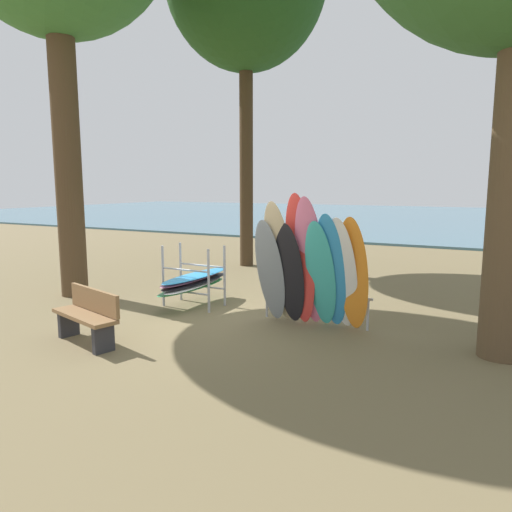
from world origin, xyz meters
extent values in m
plane|color=brown|center=(0.00, 0.00, 0.00)|extent=(80.00, 80.00, 0.00)
cube|color=#477084|center=(0.00, 30.37, 0.05)|extent=(80.00, 36.00, 0.10)
cylinder|color=#4C3823|center=(-4.18, 0.28, 3.43)|extent=(0.57, 0.57, 6.87)
cylinder|color=#42301E|center=(-2.61, 5.55, 3.47)|extent=(0.40, 0.40, 6.94)
ellipsoid|color=gray|center=(0.69, 0.31, 0.94)|extent=(0.55, 0.66, 1.89)
ellipsoid|color=#C6B289|center=(0.87, 0.32, 1.11)|extent=(0.53, 0.78, 2.21)
ellipsoid|color=black|center=(1.05, 0.34, 0.92)|extent=(0.52, 0.58, 1.84)
ellipsoid|color=red|center=(1.24, 0.36, 1.17)|extent=(0.54, 0.59, 2.34)
ellipsoid|color=pink|center=(1.42, 0.37, 1.15)|extent=(0.52, 0.73, 2.29)
ellipsoid|color=#38B2AD|center=(1.60, 0.39, 0.95)|extent=(0.55, 0.71, 1.90)
ellipsoid|color=#2D8ED1|center=(1.79, 0.40, 1.01)|extent=(0.56, 0.74, 2.02)
ellipsoid|color=white|center=(1.97, 0.42, 0.98)|extent=(0.58, 0.73, 1.96)
ellipsoid|color=orange|center=(2.15, 0.43, 0.99)|extent=(0.55, 0.57, 1.97)
cylinder|color=#9EA0A5|center=(0.47, 0.64, 0.28)|extent=(0.04, 0.04, 0.55)
cylinder|color=#9EA0A5|center=(2.37, 0.64, 0.28)|extent=(0.04, 0.04, 0.55)
cylinder|color=#9EA0A5|center=(1.42, 0.64, 0.55)|extent=(2.07, 0.05, 0.04)
cylinder|color=#9EA0A5|center=(-1.77, 0.39, 0.62)|extent=(0.05, 0.05, 1.25)
cylinder|color=#9EA0A5|center=(-0.67, 0.39, 0.62)|extent=(0.05, 0.05, 1.25)
cylinder|color=#9EA0A5|center=(-1.77, 0.99, 0.62)|extent=(0.05, 0.05, 1.25)
cylinder|color=#9EA0A5|center=(-0.67, 0.99, 0.62)|extent=(0.05, 0.05, 1.25)
cylinder|color=#9EA0A5|center=(-1.22, 0.39, 0.35)|extent=(1.10, 0.04, 0.04)
cylinder|color=#9EA0A5|center=(-1.22, 0.39, 0.80)|extent=(1.10, 0.04, 0.04)
cylinder|color=#9EA0A5|center=(-1.22, 0.99, 0.35)|extent=(1.10, 0.04, 0.04)
cylinder|color=#9EA0A5|center=(-1.22, 0.99, 0.80)|extent=(1.10, 0.04, 0.04)
ellipsoid|color=#339E56|center=(-1.26, 0.69, 0.40)|extent=(0.58, 2.12, 0.06)
ellipsoid|color=white|center=(-1.20, 0.69, 0.46)|extent=(0.64, 2.13, 0.06)
ellipsoid|color=black|center=(-1.18, 0.69, 0.52)|extent=(0.54, 2.11, 0.06)
ellipsoid|color=pink|center=(-1.26, 0.69, 0.58)|extent=(0.57, 2.12, 0.06)
ellipsoid|color=#2D8ED1|center=(-1.17, 0.69, 0.64)|extent=(0.54, 2.11, 0.06)
cube|color=#2D2D33|center=(-1.93, -1.89, 0.21)|extent=(0.18, 0.34, 0.42)
cube|color=#2D2D33|center=(-0.85, -2.20, 0.21)|extent=(0.18, 0.34, 0.42)
cube|color=olive|center=(-1.39, -2.04, 0.45)|extent=(1.46, 0.77, 0.06)
cube|color=olive|center=(-1.34, -1.87, 0.67)|extent=(1.36, 0.45, 0.36)
camera|label=1|loc=(4.24, -7.17, 2.46)|focal=33.23mm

